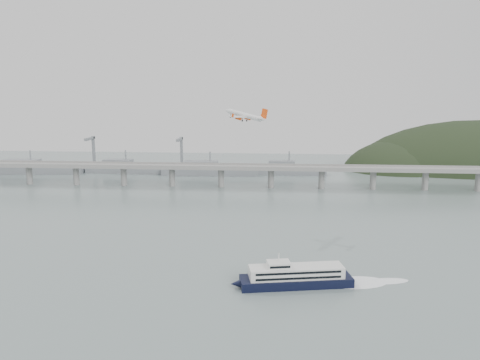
{
  "coord_description": "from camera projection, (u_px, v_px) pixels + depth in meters",
  "views": [
    {
      "loc": [
        23.64,
        -258.18,
        97.75
      ],
      "look_at": [
        0.0,
        55.0,
        36.0
      ],
      "focal_mm": 35.0,
      "sensor_mm": 36.0,
      "label": 1
    }
  ],
  "objects": [
    {
      "name": "ground",
      "position": [
        233.0,
        258.0,
        273.21
      ],
      "size": [
        900.0,
        900.0,
        0.0
      ],
      "primitive_type": "plane",
      "color": "slate",
      "rests_on": "ground"
    },
    {
      "name": "airliner",
      "position": [
        245.0,
        116.0,
        320.67
      ],
      "size": [
        32.75,
        30.8,
        9.69
      ],
      "rotation": [
        0.05,
        -0.18,
        2.56
      ],
      "color": "white",
      "rests_on": "ground"
    },
    {
      "name": "ferry",
      "position": [
        296.0,
        276.0,
        235.04
      ],
      "size": [
        92.31,
        28.3,
        17.51
      ],
      "rotation": [
        0.0,
        0.0,
        0.18
      ],
      "color": "black",
      "rests_on": "ground"
    },
    {
      "name": "bridge",
      "position": [
        250.0,
        170.0,
        465.58
      ],
      "size": [
        800.0,
        22.0,
        23.9
      ],
      "color": "gray",
      "rests_on": "ground"
    },
    {
      "name": "distant_fleet",
      "position": [
        120.0,
        168.0,
        542.85
      ],
      "size": [
        453.0,
        60.9,
        40.0
      ],
      "color": "slate",
      "rests_on": "ground"
    }
  ]
}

